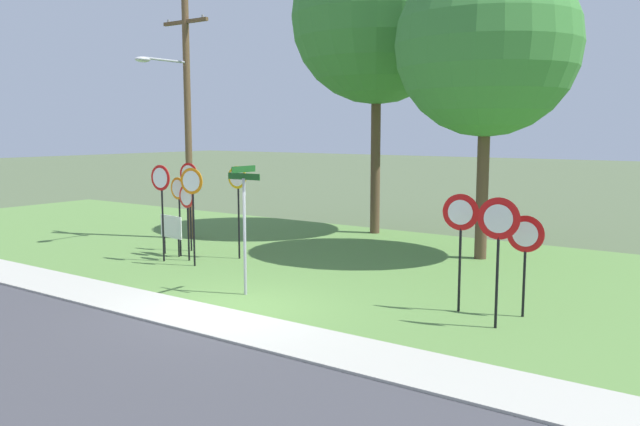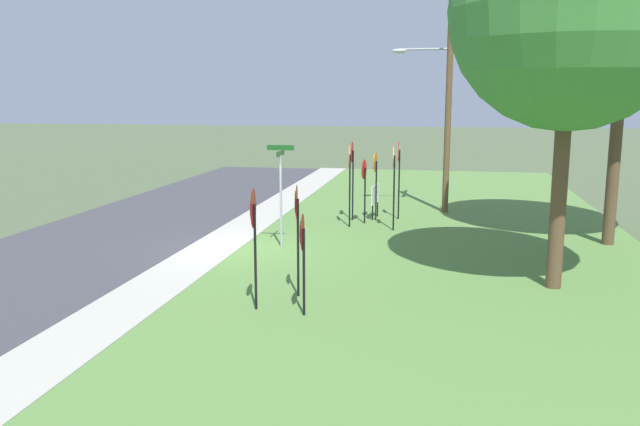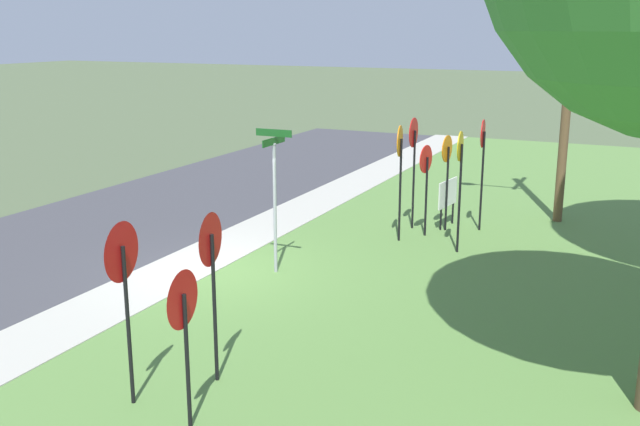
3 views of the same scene
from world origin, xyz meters
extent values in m
plane|color=#4C5B3D|center=(0.00, 0.00, 0.00)|extent=(160.00, 160.00, 0.00)
cube|color=#3D3D42|center=(0.00, -4.80, 0.01)|extent=(44.00, 6.40, 0.01)
cube|color=#ADAA9E|center=(0.00, -0.80, 0.03)|extent=(44.00, 1.60, 0.06)
cube|color=#567F3D|center=(0.00, 6.00, 0.02)|extent=(44.00, 12.00, 0.04)
cylinder|color=black|center=(-4.63, 3.21, 1.04)|extent=(0.06, 0.06, 1.99)
cylinder|color=red|center=(-4.63, 3.17, 1.98)|extent=(0.69, 0.11, 0.69)
cylinder|color=white|center=(-4.63, 3.15, 1.98)|extent=(0.54, 0.08, 0.54)
cylinder|color=black|center=(-5.71, 4.33, 1.32)|extent=(0.06, 0.06, 2.55)
cylinder|color=red|center=(-5.71, 4.29, 2.54)|extent=(0.71, 0.09, 0.71)
cylinder|color=white|center=(-5.71, 4.28, 2.54)|extent=(0.55, 0.06, 0.55)
cylinder|color=black|center=(-5.34, 3.53, 1.12)|extent=(0.06, 0.06, 2.17)
cylinder|color=orange|center=(-5.34, 3.49, 2.16)|extent=(0.68, 0.08, 0.68)
cylinder|color=white|center=(-5.34, 3.48, 2.16)|extent=(0.53, 0.05, 0.53)
cylinder|color=black|center=(-5.16, 2.70, 1.32)|extent=(0.06, 0.06, 2.55)
cylinder|color=red|center=(-5.16, 2.66, 2.54)|extent=(0.75, 0.05, 0.75)
cylinder|color=white|center=(-5.16, 2.64, 2.54)|extent=(0.59, 0.03, 0.59)
cylinder|color=black|center=(-3.93, 2.76, 1.30)|extent=(0.06, 0.06, 2.51)
cylinder|color=orange|center=(-3.93, 2.72, 2.49)|extent=(0.74, 0.15, 0.75)
cylinder|color=white|center=(-3.93, 2.70, 2.49)|extent=(0.58, 0.10, 0.58)
cylinder|color=black|center=(-3.60, 4.30, 1.31)|extent=(0.06, 0.06, 2.53)
cylinder|color=gold|center=(-3.60, 4.26, 2.52)|extent=(0.68, 0.07, 0.68)
cylinder|color=white|center=(-3.60, 4.25, 2.52)|extent=(0.53, 0.05, 0.53)
cylinder|color=black|center=(4.18, 2.73, 1.16)|extent=(0.06, 0.06, 2.24)
cone|color=red|center=(4.18, 2.69, 2.20)|extent=(0.78, 0.15, 0.78)
cone|color=white|center=(4.18, 2.67, 2.20)|extent=(0.53, 0.10, 0.53)
cylinder|color=black|center=(5.44, 3.13, 0.96)|extent=(0.06, 0.06, 1.84)
cone|color=red|center=(5.44, 3.09, 1.80)|extent=(0.77, 0.11, 0.77)
cone|color=white|center=(5.44, 3.07, 1.80)|extent=(0.52, 0.07, 0.52)
cylinder|color=black|center=(5.25, 2.05, 1.18)|extent=(0.06, 0.06, 2.27)
cone|color=red|center=(5.25, 2.01, 2.23)|extent=(0.82, 0.14, 0.83)
cone|color=silver|center=(5.25, 1.99, 2.23)|extent=(0.56, 0.09, 0.56)
cylinder|color=#9EA0A8|center=(-0.55, 1.16, 1.41)|extent=(0.07, 0.07, 2.74)
cylinder|color=#9EA0A8|center=(-0.55, 1.16, 2.80)|extent=(0.09, 0.09, 0.03)
cube|color=#19511E|center=(-0.55, 1.16, 2.86)|extent=(0.96, 0.03, 0.15)
cube|color=#19511E|center=(-0.55, 1.16, 3.03)|extent=(0.03, 0.82, 0.15)
cylinder|color=brown|center=(-7.52, 6.03, 4.36)|extent=(0.24, 0.24, 8.65)
cylinder|color=black|center=(-6.06, 3.53, 0.32)|extent=(0.05, 0.05, 0.55)
cylinder|color=black|center=(-5.30, 3.42, 0.32)|extent=(0.05, 0.05, 0.55)
cube|color=white|center=(-5.68, 3.47, 0.94)|extent=(1.09, 0.19, 0.70)
camera|label=1|loc=(9.52, -10.04, 3.93)|focal=36.16mm
camera|label=2|loc=(18.10, 5.83, 4.53)|focal=36.58mm
camera|label=3|loc=(12.48, 8.30, 5.10)|focal=41.00mm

